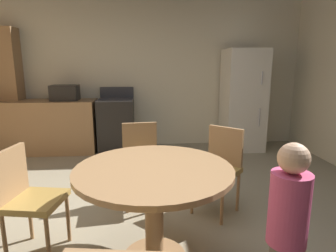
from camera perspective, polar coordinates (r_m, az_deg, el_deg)
The scene contains 12 objects.
ground_plane at distance 2.70m, azimuth -2.68°, elevation -21.49°, with size 14.00×14.00×0.00m, color gray.
wall_back at distance 5.35m, azimuth -3.94°, elevation 10.60°, with size 5.88×0.12×2.70m, color beige.
kitchen_counter at distance 5.34m, azimuth -23.25°, elevation -0.10°, with size 1.71×0.60×0.90m, color #9E754C.
pantry_column at distance 5.66m, azimuth -29.33°, elevation 6.13°, with size 0.44×0.36×2.10m, color #9E754C.
oven_range at distance 5.08m, azimuth -10.27°, elevation 0.31°, with size 0.60×0.60×1.10m.
refrigerator at distance 5.22m, azimuth 14.76°, elevation 5.02°, with size 0.68×0.68×1.76m.
microwave at distance 5.15m, azimuth -19.94°, elevation 6.28°, with size 0.44×0.32×0.26m, color black.
dining_table at distance 2.16m, azimuth -2.84°, elevation -12.25°, with size 1.17×1.17×0.76m.
chair_north at distance 3.13m, azimuth -5.44°, elevation -6.38°, with size 0.44×0.44×0.87m.
chair_west at distance 2.54m, azimuth -26.45°, elevation -12.19°, with size 0.46×0.46×0.87m.
chair_northeast at distance 2.97m, azimuth 10.27°, elevation -7.56°, with size 0.57×0.57×0.87m.
person_child at distance 1.84m, azimuth 22.68°, elevation -18.67°, with size 0.31×0.31×1.09m.
Camera 1 is at (-0.06, -2.24, 1.49)m, focal length 30.44 mm.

